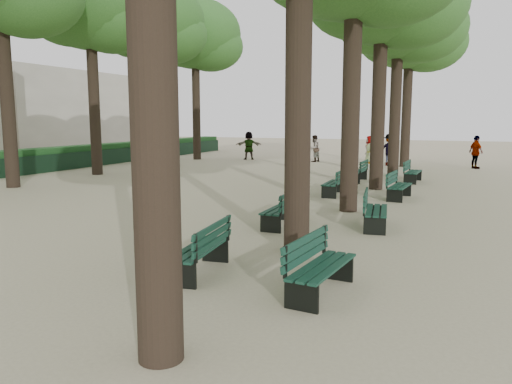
% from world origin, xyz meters
% --- Properties ---
extents(ground, '(120.00, 120.00, 0.00)m').
position_xyz_m(ground, '(0.00, 0.00, 0.00)').
color(ground, tan).
rests_on(ground, ground).
extents(tree_central_4, '(6.00, 6.00, 9.95)m').
position_xyz_m(tree_central_4, '(1.50, 18.00, 7.65)').
color(tree_central_4, '#33261C').
rests_on(tree_central_4, ground).
extents(tree_central_5, '(6.00, 6.00, 9.95)m').
position_xyz_m(tree_central_5, '(1.50, 23.00, 7.65)').
color(tree_central_5, '#33261C').
rests_on(tree_central_5, ground).
extents(tree_far_3, '(6.00, 6.00, 10.45)m').
position_xyz_m(tree_far_3, '(-12.00, 13.00, 8.14)').
color(tree_far_3, '#33261C').
rests_on(tree_far_3, ground).
extents(tree_far_4, '(6.00, 6.00, 10.45)m').
position_xyz_m(tree_far_4, '(-12.00, 18.00, 8.14)').
color(tree_far_4, '#33261C').
rests_on(tree_far_4, ground).
extents(tree_far_5, '(6.00, 6.00, 10.45)m').
position_xyz_m(tree_far_5, '(-12.00, 23.00, 8.14)').
color(tree_far_5, '#33261C').
rests_on(tree_far_5, ground).
extents(bench_left_0, '(0.77, 1.85, 0.92)m').
position_xyz_m(bench_left_0, '(0.37, 0.95, 0.27)').
color(bench_left_0, black).
rests_on(bench_left_0, ground).
extents(bench_left_1, '(0.60, 1.81, 0.92)m').
position_xyz_m(bench_left_1, '(0.37, 5.23, 0.27)').
color(bench_left_1, black).
rests_on(bench_left_1, ground).
extents(bench_left_2, '(0.61, 1.81, 0.92)m').
position_xyz_m(bench_left_2, '(0.37, 10.84, 0.27)').
color(bench_left_2, black).
rests_on(bench_left_2, ground).
extents(bench_left_3, '(0.58, 1.80, 0.92)m').
position_xyz_m(bench_left_3, '(0.37, 15.16, 0.27)').
color(bench_left_3, black).
rests_on(bench_left_3, ground).
extents(bench_right_0, '(0.76, 1.85, 0.92)m').
position_xyz_m(bench_right_0, '(2.63, 0.77, 0.27)').
color(bench_right_0, black).
rests_on(bench_right_0, ground).
extents(bench_right_1, '(0.81, 1.86, 0.92)m').
position_xyz_m(bench_right_1, '(2.63, 5.94, 0.27)').
color(bench_right_1, black).
rests_on(bench_right_1, ground).
extents(bench_right_2, '(0.71, 1.84, 0.92)m').
position_xyz_m(bench_right_2, '(2.63, 10.88, 0.27)').
color(bench_right_2, black).
rests_on(bench_right_2, ground).
extents(bench_right_3, '(0.67, 1.83, 0.92)m').
position_xyz_m(bench_right_3, '(2.63, 15.77, 0.27)').
color(bench_right_3, black).
rests_on(bench_right_3, ground).
extents(man_with_map, '(0.70, 0.73, 1.65)m').
position_xyz_m(man_with_map, '(-0.04, 0.35, 0.83)').
color(man_with_map, black).
rests_on(man_with_map, ground).
extents(pedestrian_a, '(0.62, 0.89, 1.69)m').
position_xyz_m(pedestrian_a, '(-4.14, 24.05, 0.84)').
color(pedestrian_a, '#262628').
rests_on(pedestrian_a, ground).
extents(pedestrian_d, '(0.68, 0.88, 1.68)m').
position_xyz_m(pedestrian_d, '(-0.72, 24.33, 0.84)').
color(pedestrian_d, '#262628').
rests_on(pedestrian_d, ground).
extents(pedestrian_c, '(0.90, 1.08, 1.82)m').
position_xyz_m(pedestrian_c, '(5.23, 23.19, 0.91)').
color(pedestrian_c, '#262628').
rests_on(pedestrian_c, ground).
extents(pedestrian_b, '(1.24, 0.83, 1.85)m').
position_xyz_m(pedestrian_b, '(0.62, 23.14, 0.93)').
color(pedestrian_b, '#262628').
rests_on(pedestrian_b, ground).
extents(pedestrian_e, '(1.71, 1.15, 1.87)m').
position_xyz_m(pedestrian_e, '(-8.71, 24.20, 0.94)').
color(pedestrian_e, '#262628').
rests_on(pedestrian_e, ground).
extents(fence, '(0.08, 42.00, 0.90)m').
position_xyz_m(fence, '(-15.00, 11.00, 0.45)').
color(fence, black).
rests_on(fence, ground).
extents(hedge, '(1.20, 42.00, 1.20)m').
position_xyz_m(hedge, '(-15.70, 11.00, 0.60)').
color(hedge, '#17441B').
rests_on(hedge, ground).
extents(building_far, '(12.00, 16.00, 7.00)m').
position_xyz_m(building_far, '(-33.00, 30.00, 3.50)').
color(building_far, '#B7B2A3').
rests_on(building_far, ground).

